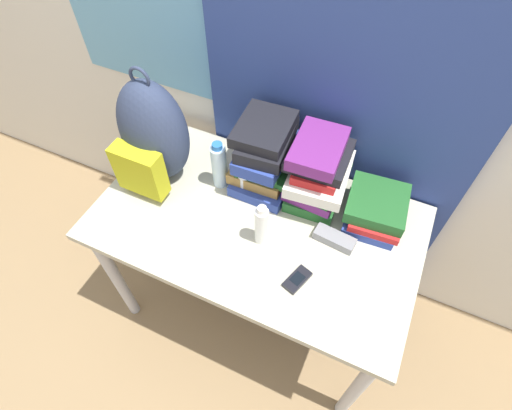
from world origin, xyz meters
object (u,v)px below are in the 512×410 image
(backpack, at_px, (153,136))
(book_stack_right, at_px, (376,209))
(book_stack_center, at_px, (318,172))
(water_bottle, at_px, (219,166))
(sports_bottle, at_px, (245,170))
(sunglasses_case, at_px, (334,239))
(sunscreen_bottle, at_px, (262,225))
(cell_phone, at_px, (297,279))
(book_stack_left, at_px, (265,156))

(backpack, distance_m, book_stack_right, 0.87)
(book_stack_right, bearing_deg, book_stack_center, 178.79)
(backpack, height_order, water_bottle, backpack)
(book_stack_right, height_order, sports_bottle, sports_bottle)
(book_stack_right, xyz_separation_m, sports_bottle, (-0.50, -0.08, 0.06))
(book_stack_right, height_order, sunglasses_case, book_stack_right)
(backpack, xyz_separation_m, sunscreen_bottle, (0.50, -0.12, -0.12))
(sports_bottle, bearing_deg, cell_phone, -40.64)
(backpack, distance_m, sunglasses_case, 0.77)
(backpack, relative_size, book_stack_right, 1.92)
(book_stack_right, xyz_separation_m, sunglasses_case, (-0.10, -0.16, -0.04))
(book_stack_left, xyz_separation_m, water_bottle, (-0.15, -0.09, -0.04))
(sunglasses_case, bearing_deg, water_bottle, 171.53)
(sports_bottle, bearing_deg, book_stack_center, 18.07)
(water_bottle, distance_m, cell_phone, 0.53)
(cell_phone, bearing_deg, book_stack_right, 65.70)
(water_bottle, relative_size, cell_phone, 1.92)
(sunscreen_bottle, bearing_deg, sports_bottle, 129.64)
(book_stack_right, xyz_separation_m, cell_phone, (-0.16, -0.36, -0.05))
(sunglasses_case, bearing_deg, book_stack_center, 130.07)
(book_stack_center, xyz_separation_m, water_bottle, (-0.37, -0.09, -0.04))
(backpack, relative_size, cell_phone, 4.37)
(sports_bottle, bearing_deg, water_bottle, -176.25)
(book_stack_center, distance_m, book_stack_right, 0.26)
(backpack, bearing_deg, book_stack_right, 9.57)
(backpack, distance_m, sunscreen_bottle, 0.53)
(sunglasses_case, bearing_deg, backpack, 178.60)
(sports_bottle, bearing_deg, book_stack_right, 9.01)
(cell_phone, distance_m, sunglasses_case, 0.21)
(book_stack_center, height_order, water_bottle, book_stack_center)
(backpack, height_order, cell_phone, backpack)
(book_stack_center, bearing_deg, cell_phone, -78.42)
(book_stack_center, bearing_deg, sports_bottle, -161.93)
(backpack, bearing_deg, sunglasses_case, -1.40)
(sports_bottle, height_order, sunglasses_case, sports_bottle)
(book_stack_center, relative_size, sunglasses_case, 1.90)
(backpack, relative_size, sunglasses_case, 3.21)
(book_stack_left, distance_m, sunscreen_bottle, 0.29)
(backpack, xyz_separation_m, sports_bottle, (0.35, 0.06, -0.09))
(cell_phone, bearing_deg, sports_bottle, 139.36)
(book_stack_right, relative_size, sports_bottle, 1.03)
(sunscreen_bottle, distance_m, sunglasses_case, 0.27)
(backpack, bearing_deg, sports_bottle, 10.38)
(sports_bottle, xyz_separation_m, sunscreen_bottle, (0.15, -0.18, -0.03))
(water_bottle, bearing_deg, backpack, -166.74)
(sunscreen_bottle, bearing_deg, cell_phone, -29.32)
(book_stack_center, xyz_separation_m, cell_phone, (0.08, -0.37, -0.14))
(book_stack_right, relative_size, sunglasses_case, 1.67)
(book_stack_center, distance_m, sports_bottle, 0.27)
(book_stack_left, relative_size, book_stack_center, 1.00)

